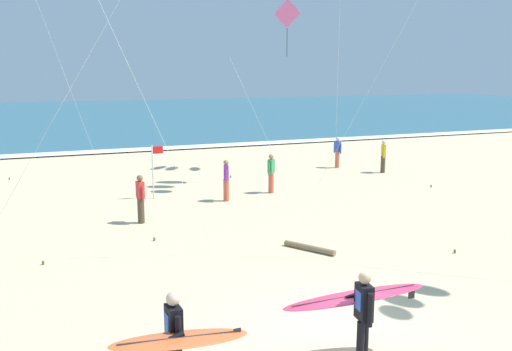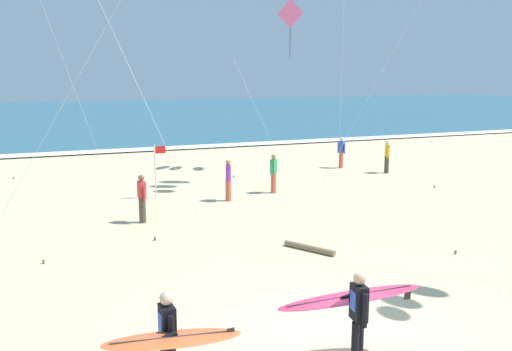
{
  "view_description": "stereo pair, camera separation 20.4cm",
  "coord_description": "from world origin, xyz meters",
  "px_view_note": "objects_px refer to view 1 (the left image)",
  "views": [
    {
      "loc": [
        -5.27,
        -8.35,
        4.89
      ],
      "look_at": [
        0.38,
        5.52,
        2.08
      ],
      "focal_mm": 39.32,
      "sensor_mm": 36.0,
      "label": 1
    },
    {
      "loc": [
        -5.08,
        -8.43,
        4.89
      ],
      "look_at": [
        0.38,
        5.52,
        2.08
      ],
      "focal_mm": 39.32,
      "sensor_mm": 36.0,
      "label": 2
    }
  ],
  "objects_px": {
    "surfer_lead": "(177,339)",
    "bystander_green_top": "(271,173)",
    "lifeguard_flag": "(154,166)",
    "driftwood_log": "(309,248)",
    "bystander_yellow_top": "(383,156)",
    "bystander_purple_top": "(226,180)",
    "bystander_red_top": "(141,199)",
    "kite_diamond_rose_near": "(286,20)",
    "bystander_blue_top": "(337,152)",
    "surfer_trailing": "(359,305)"
  },
  "relations": [
    {
      "from": "bystander_blue_top",
      "to": "surfer_lead",
      "type": "bearing_deg",
      "value": -126.55
    },
    {
      "from": "surfer_trailing",
      "to": "bystander_green_top",
      "type": "relative_size",
      "value": 1.64
    },
    {
      "from": "surfer_trailing",
      "to": "bystander_yellow_top",
      "type": "bearing_deg",
      "value": 53.97
    },
    {
      "from": "surfer_lead",
      "to": "bystander_green_top",
      "type": "bearing_deg",
      "value": 61.0
    },
    {
      "from": "bystander_red_top",
      "to": "lifeguard_flag",
      "type": "xyz_separation_m",
      "value": [
        1.17,
        3.34,
        0.45
      ]
    },
    {
      "from": "lifeguard_flag",
      "to": "bystander_purple_top",
      "type": "bearing_deg",
      "value": -30.21
    },
    {
      "from": "surfer_lead",
      "to": "bystander_yellow_top",
      "type": "relative_size",
      "value": 1.31
    },
    {
      "from": "kite_diamond_rose_near",
      "to": "bystander_red_top",
      "type": "relative_size",
      "value": 4.95
    },
    {
      "from": "bystander_green_top",
      "to": "bystander_red_top",
      "type": "bearing_deg",
      "value": -155.7
    },
    {
      "from": "bystander_green_top",
      "to": "bystander_yellow_top",
      "type": "bearing_deg",
      "value": 17.38
    },
    {
      "from": "driftwood_log",
      "to": "surfer_lead",
      "type": "bearing_deg",
      "value": -132.09
    },
    {
      "from": "bystander_blue_top",
      "to": "bystander_yellow_top",
      "type": "bearing_deg",
      "value": -56.95
    },
    {
      "from": "lifeguard_flag",
      "to": "driftwood_log",
      "type": "distance_m",
      "value": 8.45
    },
    {
      "from": "kite_diamond_rose_near",
      "to": "bystander_blue_top",
      "type": "relative_size",
      "value": 4.95
    },
    {
      "from": "lifeguard_flag",
      "to": "driftwood_log",
      "type": "bearing_deg",
      "value": -72.04
    },
    {
      "from": "kite_diamond_rose_near",
      "to": "bystander_purple_top",
      "type": "bearing_deg",
      "value": -144.65
    },
    {
      "from": "kite_diamond_rose_near",
      "to": "bystander_blue_top",
      "type": "xyz_separation_m",
      "value": [
        4.08,
        2.32,
        -6.19
      ]
    },
    {
      "from": "bystander_purple_top",
      "to": "driftwood_log",
      "type": "relative_size",
      "value": 1.0
    },
    {
      "from": "bystander_green_top",
      "to": "bystander_blue_top",
      "type": "bearing_deg",
      "value": 37.27
    },
    {
      "from": "bystander_yellow_top",
      "to": "lifeguard_flag",
      "type": "distance_m",
      "value": 11.57
    },
    {
      "from": "surfer_trailing",
      "to": "driftwood_log",
      "type": "bearing_deg",
      "value": 70.08
    },
    {
      "from": "bystander_red_top",
      "to": "bystander_green_top",
      "type": "xyz_separation_m",
      "value": [
        5.76,
        2.6,
        0.0
      ]
    },
    {
      "from": "kite_diamond_rose_near",
      "to": "driftwood_log",
      "type": "relative_size",
      "value": 4.97
    },
    {
      "from": "bystander_red_top",
      "to": "driftwood_log",
      "type": "bearing_deg",
      "value": -50.92
    },
    {
      "from": "bystander_purple_top",
      "to": "surfer_trailing",
      "type": "bearing_deg",
      "value": -98.89
    },
    {
      "from": "bystander_yellow_top",
      "to": "driftwood_log",
      "type": "relative_size",
      "value": 1.0
    },
    {
      "from": "bystander_yellow_top",
      "to": "bystander_blue_top",
      "type": "bearing_deg",
      "value": 123.05
    },
    {
      "from": "bystander_red_top",
      "to": "lifeguard_flag",
      "type": "bearing_deg",
      "value": 70.73
    },
    {
      "from": "bystander_blue_top",
      "to": "lifeguard_flag",
      "type": "distance_m",
      "value": 10.72
    },
    {
      "from": "bystander_purple_top",
      "to": "lifeguard_flag",
      "type": "height_order",
      "value": "lifeguard_flag"
    },
    {
      "from": "bystander_green_top",
      "to": "bystander_blue_top",
      "type": "height_order",
      "value": "same"
    },
    {
      "from": "surfer_trailing",
      "to": "bystander_blue_top",
      "type": "distance_m",
      "value": 19.64
    },
    {
      "from": "bystander_red_top",
      "to": "lifeguard_flag",
      "type": "height_order",
      "value": "lifeguard_flag"
    },
    {
      "from": "bystander_red_top",
      "to": "lifeguard_flag",
      "type": "distance_m",
      "value": 3.57
    },
    {
      "from": "bystander_blue_top",
      "to": "driftwood_log",
      "type": "height_order",
      "value": "bystander_blue_top"
    },
    {
      "from": "bystander_red_top",
      "to": "bystander_purple_top",
      "type": "distance_m",
      "value": 4.09
    },
    {
      "from": "bystander_yellow_top",
      "to": "bystander_purple_top",
      "type": "xyz_separation_m",
      "value": [
        -9.04,
        -2.83,
        0.0
      ]
    },
    {
      "from": "bystander_yellow_top",
      "to": "bystander_purple_top",
      "type": "bearing_deg",
      "value": -162.63
    },
    {
      "from": "kite_diamond_rose_near",
      "to": "lifeguard_flag",
      "type": "height_order",
      "value": "kite_diamond_rose_near"
    },
    {
      "from": "bystander_red_top",
      "to": "bystander_blue_top",
      "type": "bearing_deg",
      "value": 31.1
    },
    {
      "from": "bystander_purple_top",
      "to": "bystander_green_top",
      "type": "relative_size",
      "value": 1.0
    },
    {
      "from": "kite_diamond_rose_near",
      "to": "bystander_yellow_top",
      "type": "distance_m",
      "value": 8.23
    },
    {
      "from": "surfer_lead",
      "to": "bystander_blue_top",
      "type": "xyz_separation_m",
      "value": [
        12.71,
        17.15,
        -0.23
      ]
    },
    {
      "from": "bystander_green_top",
      "to": "kite_diamond_rose_near",
      "type": "bearing_deg",
      "value": 52.31
    },
    {
      "from": "surfer_trailing",
      "to": "bystander_yellow_top",
      "type": "distance_m",
      "value": 18.62
    },
    {
      "from": "bystander_blue_top",
      "to": "lifeguard_flag",
      "type": "height_order",
      "value": "lifeguard_flag"
    },
    {
      "from": "surfer_trailing",
      "to": "bystander_red_top",
      "type": "xyz_separation_m",
      "value": [
        -1.69,
        10.3,
        -0.24
      ]
    },
    {
      "from": "bystander_purple_top",
      "to": "bystander_blue_top",
      "type": "distance_m",
      "value": 9.12
    },
    {
      "from": "surfer_lead",
      "to": "lifeguard_flag",
      "type": "height_order",
      "value": "lifeguard_flag"
    },
    {
      "from": "bystander_red_top",
      "to": "lifeguard_flag",
      "type": "relative_size",
      "value": 0.76
    }
  ]
}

